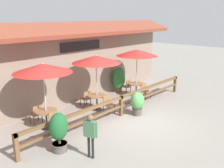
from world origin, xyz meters
TOP-DOWN VIEW (x-y plane):
  - ground_plane at (0.00, 0.00)m, footprint 60.00×60.00m
  - building_facade at (0.00, 4.10)m, footprint 14.28×1.49m
  - patio_railing at (0.00, 1.05)m, footprint 10.40×0.14m
  - patio_umbrella_near at (-3.06, 2.50)m, footprint 2.33×2.33m
  - dining_table_near at (-3.06, 2.50)m, footprint 0.91×0.91m
  - chair_near_streetside at (-3.09, 1.84)m, footprint 0.43×0.43m
  - chair_near_wallside at (-3.12, 3.15)m, footprint 0.45×0.45m
  - patio_umbrella_middle at (-0.21, 2.43)m, footprint 2.33×2.33m
  - dining_table_middle at (-0.21, 2.43)m, footprint 0.91×0.91m
  - chair_middle_streetside at (-0.14, 1.73)m, footprint 0.46×0.46m
  - chair_middle_wallside at (-0.29, 3.12)m, footprint 0.48×0.48m
  - patio_umbrella_far at (2.87, 2.32)m, footprint 2.33×2.33m
  - dining_table_far at (2.87, 2.32)m, footprint 0.91×0.91m
  - chair_far_streetside at (2.82, 1.66)m, footprint 0.48×0.48m
  - chair_far_wallside at (2.85, 2.98)m, footprint 0.45×0.45m
  - potted_plant_small_flowering at (0.59, 0.55)m, footprint 0.69×0.62m
  - potted_plant_tall_tropical at (-3.83, 0.57)m, footprint 0.65×0.59m
  - potted_plant_corner_fern at (2.77, 3.55)m, footprint 0.81×0.73m
  - pedestrian at (-3.40, -0.53)m, footprint 0.29×0.52m

SIDE VIEW (x-z plane):
  - ground_plane at x=0.00m, z-range 0.00..0.00m
  - chair_near_streetside at x=-3.09m, z-range 0.05..0.90m
  - chair_near_wallside at x=-3.12m, z-range 0.05..0.90m
  - chair_middle_streetside at x=-0.14m, z-range 0.05..0.90m
  - chair_middle_wallside at x=-0.29m, z-range 0.05..0.90m
  - chair_far_streetside at x=2.82m, z-range 0.05..0.90m
  - chair_far_wallside at x=2.85m, z-range 0.05..0.90m
  - potted_plant_small_flowering at x=0.59m, z-range 0.05..1.15m
  - dining_table_near at x=-3.06m, z-range 0.23..0.99m
  - dining_table_middle at x=-0.21m, z-range 0.23..0.99m
  - dining_table_far at x=2.87m, z-range 0.23..0.99m
  - patio_railing at x=0.00m, z-range 0.22..1.17m
  - potted_plant_tall_tropical at x=-3.83m, z-range 0.07..1.47m
  - potted_plant_corner_fern at x=2.77m, z-range 0.06..1.60m
  - pedestrian at x=-3.40m, z-range 0.22..1.73m
  - building_facade at x=0.00m, z-range 0.05..4.28m
  - patio_umbrella_near at x=-3.06m, z-range 1.15..3.90m
  - patio_umbrella_middle at x=-0.21m, z-range 1.15..3.90m
  - patio_umbrella_far at x=2.87m, z-range 1.15..3.90m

